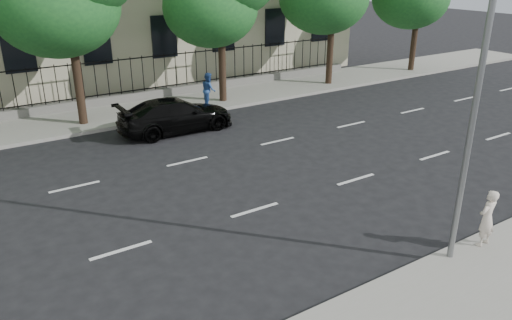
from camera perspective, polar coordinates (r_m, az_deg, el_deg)
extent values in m
plane|color=black|center=(12.87, 6.01, -10.05)|extent=(120.00, 120.00, 0.00)
cube|color=gray|center=(24.40, -15.03, 5.19)|extent=(60.00, 4.00, 0.15)
cube|color=slate|center=(25.90, -16.32, 6.63)|extent=(30.00, 0.50, 0.40)
cube|color=black|center=(25.82, -16.39, 7.28)|extent=(28.80, 0.05, 0.05)
cube|color=black|center=(25.49, -16.77, 10.75)|extent=(28.80, 0.05, 0.05)
cylinder|color=slate|center=(11.60, 23.94, 6.90)|extent=(0.14, 0.14, 8.00)
cylinder|color=#382619|center=(22.71, -19.60, 8.00)|extent=(0.36, 0.36, 3.32)
ellipsoid|color=#1C5624|center=(22.43, -21.91, 16.10)|extent=(5.13, 5.13, 4.21)
cylinder|color=#382619|center=(25.23, -3.86, 10.21)|extent=(0.36, 0.36, 3.08)
ellipsoid|color=#1C5624|center=(24.87, -5.24, 16.94)|extent=(4.56, 4.56, 3.74)
cylinder|color=#382619|center=(29.21, 8.44, 11.77)|extent=(0.36, 0.36, 3.22)
cylinder|color=#382619|center=(34.20, 17.54, 12.30)|extent=(0.36, 0.36, 3.01)
imported|color=black|center=(21.34, -9.15, 5.09)|extent=(4.94, 2.07, 1.42)
imported|color=beige|center=(13.57, 24.90, -6.05)|extent=(0.57, 0.40, 1.49)
imported|color=#284C8E|center=(24.42, -5.43, 8.03)|extent=(0.80, 0.93, 1.63)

